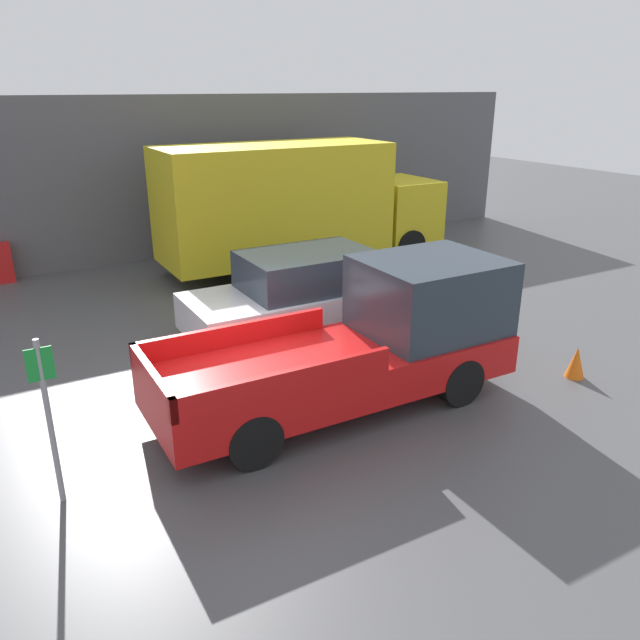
{
  "coord_description": "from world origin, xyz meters",
  "views": [
    {
      "loc": [
        -3.46,
        -8.5,
        4.82
      ],
      "look_at": [
        1.38,
        0.07,
        1.1
      ],
      "focal_mm": 35.0,
      "sensor_mm": 36.0,
      "label": 1
    }
  ],
  "objects_px": {
    "pickup_truck": "(370,340)",
    "parking_sign": "(48,413)",
    "car": "(303,295)",
    "traffic_cone": "(576,362)",
    "delivery_truck": "(294,203)",
    "newspaper_box": "(3,263)"
  },
  "relations": [
    {
      "from": "car",
      "to": "traffic_cone",
      "type": "xyz_separation_m",
      "value": [
        3.21,
        -4.1,
        -0.59
      ]
    },
    {
      "from": "parking_sign",
      "to": "newspaper_box",
      "type": "relative_size",
      "value": 2.11
    },
    {
      "from": "delivery_truck",
      "to": "pickup_truck",
      "type": "bearing_deg",
      "value": -108.64
    },
    {
      "from": "car",
      "to": "delivery_truck",
      "type": "distance_m",
      "value": 5.19
    },
    {
      "from": "pickup_truck",
      "to": "traffic_cone",
      "type": "relative_size",
      "value": 10.29
    },
    {
      "from": "car",
      "to": "traffic_cone",
      "type": "height_order",
      "value": "car"
    },
    {
      "from": "car",
      "to": "parking_sign",
      "type": "relative_size",
      "value": 2.16
    },
    {
      "from": "pickup_truck",
      "to": "newspaper_box",
      "type": "relative_size",
      "value": 5.65
    },
    {
      "from": "parking_sign",
      "to": "newspaper_box",
      "type": "xyz_separation_m",
      "value": [
        0.12,
        10.45,
        -0.71
      ]
    },
    {
      "from": "parking_sign",
      "to": "delivery_truck",
      "type": "bearing_deg",
      "value": 47.33
    },
    {
      "from": "delivery_truck",
      "to": "parking_sign",
      "type": "bearing_deg",
      "value": -132.67
    },
    {
      "from": "pickup_truck",
      "to": "parking_sign",
      "type": "height_order",
      "value": "pickup_truck"
    },
    {
      "from": "pickup_truck",
      "to": "parking_sign",
      "type": "bearing_deg",
      "value": -175.16
    },
    {
      "from": "pickup_truck",
      "to": "car",
      "type": "relative_size",
      "value": 1.24
    },
    {
      "from": "pickup_truck",
      "to": "newspaper_box",
      "type": "height_order",
      "value": "pickup_truck"
    },
    {
      "from": "newspaper_box",
      "to": "traffic_cone",
      "type": "relative_size",
      "value": 1.82
    },
    {
      "from": "car",
      "to": "parking_sign",
      "type": "height_order",
      "value": "parking_sign"
    },
    {
      "from": "parking_sign",
      "to": "traffic_cone",
      "type": "bearing_deg",
      "value": -4.99
    },
    {
      "from": "delivery_truck",
      "to": "parking_sign",
      "type": "height_order",
      "value": "delivery_truck"
    },
    {
      "from": "delivery_truck",
      "to": "newspaper_box",
      "type": "distance_m",
      "value": 7.75
    },
    {
      "from": "pickup_truck",
      "to": "parking_sign",
      "type": "relative_size",
      "value": 2.68
    },
    {
      "from": "parking_sign",
      "to": "traffic_cone",
      "type": "distance_m",
      "value": 8.47
    }
  ]
}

